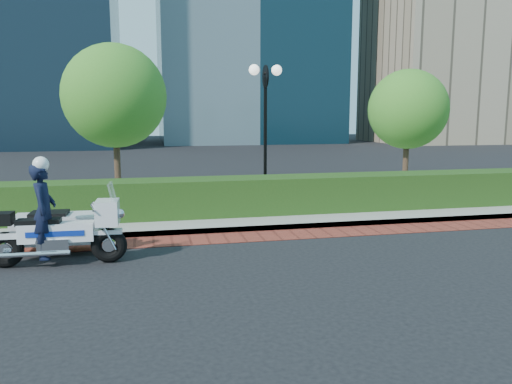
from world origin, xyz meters
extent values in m
plane|color=black|center=(0.00, 0.00, 0.00)|extent=(120.00, 120.00, 0.00)
cube|color=maroon|center=(0.00, 1.50, 0.01)|extent=(60.00, 1.00, 0.01)
cube|color=gray|center=(0.00, 6.00, 0.07)|extent=(60.00, 8.00, 0.15)
cube|color=black|center=(0.00, 3.60, 0.65)|extent=(18.00, 1.20, 1.00)
cylinder|color=black|center=(1.00, 5.20, 0.30)|extent=(0.30, 0.30, 0.30)
cylinder|color=black|center=(1.00, 5.20, 2.15)|extent=(0.10, 0.10, 3.70)
cylinder|color=black|center=(1.00, 5.20, 4.00)|extent=(0.04, 0.70, 0.70)
sphere|color=white|center=(0.65, 5.20, 4.20)|extent=(0.32, 0.32, 0.32)
sphere|color=white|center=(1.35, 5.20, 4.20)|extent=(0.32, 0.32, 0.32)
cylinder|color=#332319|center=(-3.50, 6.50, 1.23)|extent=(0.20, 0.20, 2.17)
sphere|color=#2A701C|center=(-3.50, 6.50, 3.44)|extent=(3.20, 3.20, 3.20)
cylinder|color=#332319|center=(6.50, 6.50, 1.11)|extent=(0.20, 0.20, 1.92)
sphere|color=#2A701C|center=(6.50, 6.50, 3.05)|extent=(2.80, 2.80, 2.80)
cube|color=gray|center=(28.00, 38.00, 14.00)|extent=(14.00, 12.00, 28.00)
torus|color=black|center=(-5.26, 0.14, 0.35)|extent=(0.70, 0.23, 0.69)
torus|color=black|center=(-3.36, 0.08, 0.35)|extent=(0.70, 0.23, 0.69)
cube|color=silver|center=(-4.31, 0.11, 0.65)|extent=(1.38, 0.38, 0.36)
cube|color=silver|center=(-4.36, 0.11, 0.40)|extent=(0.59, 0.44, 0.29)
cube|color=silver|center=(-3.36, 0.08, 1.00)|extent=(0.44, 0.59, 0.47)
cube|color=silver|center=(-3.26, 0.08, 1.37)|extent=(0.15, 0.53, 0.42)
cube|color=black|center=(-4.63, 0.12, 0.86)|extent=(0.80, 0.34, 0.11)
cube|color=black|center=(-5.26, 0.14, 0.95)|extent=(0.38, 0.35, 0.23)
cube|color=silver|center=(-4.49, 1.01, 0.53)|extent=(1.66, 0.79, 0.58)
cube|color=black|center=(-4.60, 1.02, 0.84)|extent=(0.75, 0.55, 0.08)
torus|color=black|center=(-4.58, 1.52, 0.26)|extent=(0.53, 0.19, 0.53)
imported|color=black|center=(-4.52, 0.12, 1.07)|extent=(0.46, 0.68, 1.82)
sphere|color=white|center=(-4.52, 0.12, 1.95)|extent=(0.29, 0.29, 0.29)
camera|label=1|loc=(-2.59, -9.78, 2.87)|focal=35.00mm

